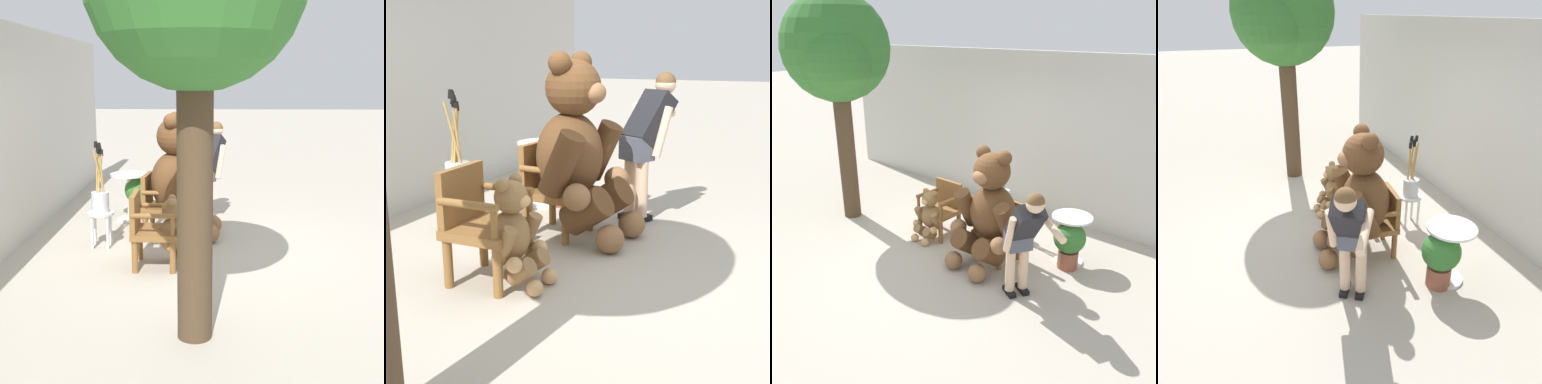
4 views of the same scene
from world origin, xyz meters
The scene contains 12 objects.
ground_plane centered at (0.00, 0.00, 0.00)m, with size 60.00×60.00×0.00m, color #B2A899.
back_wall centered at (0.00, 2.40, 1.40)m, with size 10.00×0.16×2.80m, color beige.
wooden_chair_left centered at (-0.59, 0.56, 0.46)m, with size 0.56×0.52×0.86m.
wooden_chair_right centered at (0.59, 0.56, 0.46)m, with size 0.61×0.57×0.86m.
teddy_bear_large centered at (0.58, 0.29, 0.82)m, with size 1.02×0.99×1.68m.
teddy_bear_small centered at (-0.59, 0.27, 0.40)m, with size 0.50×0.46×0.83m.
person_visitor centered at (1.42, -0.10, 0.89)m, with size 0.89×0.52×1.48m.
white_stool centered at (0.10, 1.26, 0.36)m, with size 0.34×0.34×0.46m.
brush_bucket centered at (0.10, 1.26, 0.66)m, with size 0.22×0.22×0.90m.
round_side_table centered at (1.42, 1.09, 0.45)m, with size 0.56×0.56×0.72m.
patio_tree centered at (-2.21, -0.05, 2.77)m, with size 1.77×1.68×3.70m.
potted_plant centered at (1.48, 0.95, 0.40)m, with size 0.44×0.44×0.68m.
Camera 4 is at (4.43, -1.12, 2.88)m, focal length 35.00 mm.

